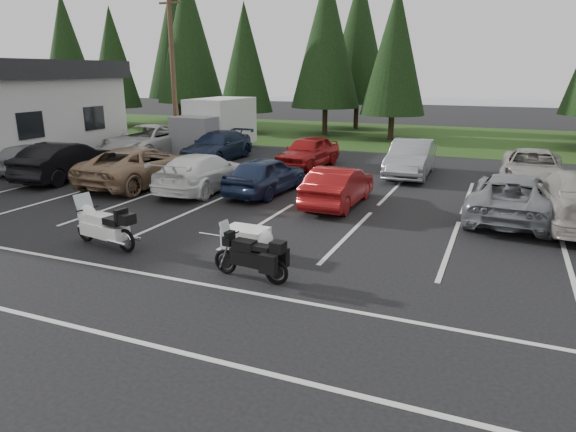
{
  "coord_description": "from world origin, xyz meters",
  "views": [
    {
      "loc": [
        6.9,
        -12.1,
        4.37
      ],
      "look_at": [
        2.01,
        -0.5,
        0.81
      ],
      "focal_mm": 32.0,
      "sensor_mm": 36.0,
      "label": 1
    }
  ],
  "objects_px": {
    "car_near_4": "(266,175)",
    "car_near_5": "(338,186)",
    "car_far_2": "(308,152)",
    "car_far_1": "(217,146)",
    "car_near_1": "(66,161)",
    "car_near_3": "(203,172)",
    "touring_motorcycle": "(104,222)",
    "car_near_6": "(512,196)",
    "cargo_trailer": "(246,241)",
    "car_near_0": "(31,157)",
    "car_far_3": "(411,158)",
    "utility_pole": "(173,65)",
    "car_near_2": "(141,166)",
    "adventure_motorcycle": "(250,252)",
    "box_truck": "(212,126)",
    "car_far_0": "(147,141)",
    "car_far_4": "(532,168)"
  },
  "relations": [
    {
      "from": "box_truck",
      "to": "car_far_4",
      "type": "distance_m",
      "value": 16.22
    },
    {
      "from": "utility_pole",
      "to": "box_truck",
      "type": "distance_m",
      "value": 3.85
    },
    {
      "from": "adventure_motorcycle",
      "to": "car_near_1",
      "type": "bearing_deg",
      "value": 156.45
    },
    {
      "from": "car_near_1",
      "to": "utility_pole",
      "type": "bearing_deg",
      "value": -94.0
    },
    {
      "from": "car_far_1",
      "to": "car_near_2",
      "type": "bearing_deg",
      "value": -88.93
    },
    {
      "from": "box_truck",
      "to": "utility_pole",
      "type": "bearing_deg",
      "value": -165.96
    },
    {
      "from": "car_far_1",
      "to": "car_near_1",
      "type": "bearing_deg",
      "value": -117.4
    },
    {
      "from": "car_near_6",
      "to": "touring_motorcycle",
      "type": "xyz_separation_m",
      "value": [
        -9.61,
        -6.87,
        -0.04
      ]
    },
    {
      "from": "car_near_0",
      "to": "car_near_3",
      "type": "bearing_deg",
      "value": 172.51
    },
    {
      "from": "adventure_motorcycle",
      "to": "car_near_0",
      "type": "bearing_deg",
      "value": 159.01
    },
    {
      "from": "car_near_4",
      "to": "car_far_1",
      "type": "bearing_deg",
      "value": -42.06
    },
    {
      "from": "touring_motorcycle",
      "to": "car_near_6",
      "type": "bearing_deg",
      "value": 45.24
    },
    {
      "from": "car_near_3",
      "to": "car_near_6",
      "type": "height_order",
      "value": "car_near_3"
    },
    {
      "from": "car_near_6",
      "to": "car_far_4",
      "type": "relative_size",
      "value": 1.02
    },
    {
      "from": "car_near_6",
      "to": "car_far_1",
      "type": "relative_size",
      "value": 1.02
    },
    {
      "from": "box_truck",
      "to": "car_far_0",
      "type": "xyz_separation_m",
      "value": [
        -2.24,
        -2.79,
        -0.61
      ]
    },
    {
      "from": "car_near_1",
      "to": "car_far_2",
      "type": "xyz_separation_m",
      "value": [
        8.27,
        6.52,
        -0.05
      ]
    },
    {
      "from": "car_far_4",
      "to": "touring_motorcycle",
      "type": "relative_size",
      "value": 2.06
    },
    {
      "from": "car_near_0",
      "to": "car_near_4",
      "type": "xyz_separation_m",
      "value": [
        11.56,
        0.18,
        0.04
      ]
    },
    {
      "from": "car_near_3",
      "to": "touring_motorcycle",
      "type": "relative_size",
      "value": 2.01
    },
    {
      "from": "utility_pole",
      "to": "car_near_5",
      "type": "bearing_deg",
      "value": -33.75
    },
    {
      "from": "box_truck",
      "to": "car_near_6",
      "type": "bearing_deg",
      "value": -27.59
    },
    {
      "from": "car_near_0",
      "to": "car_near_4",
      "type": "bearing_deg",
      "value": 175.08
    },
    {
      "from": "car_near_2",
      "to": "car_near_6",
      "type": "relative_size",
      "value": 1.09
    },
    {
      "from": "box_truck",
      "to": "car_near_4",
      "type": "height_order",
      "value": "box_truck"
    },
    {
      "from": "cargo_trailer",
      "to": "car_near_5",
      "type": "bearing_deg",
      "value": 85.86
    },
    {
      "from": "car_near_3",
      "to": "car_far_1",
      "type": "height_order",
      "value": "car_far_1"
    },
    {
      "from": "car_near_2",
      "to": "car_far_2",
      "type": "distance_m",
      "value": 7.75
    },
    {
      "from": "car_near_4",
      "to": "car_near_5",
      "type": "bearing_deg",
      "value": 172.75
    },
    {
      "from": "car_near_2",
      "to": "car_near_5",
      "type": "distance_m",
      "value": 8.21
    },
    {
      "from": "car_near_3",
      "to": "car_near_6",
      "type": "relative_size",
      "value": 0.96
    },
    {
      "from": "car_near_6",
      "to": "cargo_trailer",
      "type": "height_order",
      "value": "car_near_6"
    },
    {
      "from": "car_near_6",
      "to": "touring_motorcycle",
      "type": "distance_m",
      "value": 11.81
    },
    {
      "from": "car_far_2",
      "to": "car_far_1",
      "type": "bearing_deg",
      "value": -174.82
    },
    {
      "from": "car_near_1",
      "to": "car_near_4",
      "type": "xyz_separation_m",
      "value": [
        8.74,
        0.9,
        -0.09
      ]
    },
    {
      "from": "car_near_2",
      "to": "adventure_motorcycle",
      "type": "height_order",
      "value": "car_near_2"
    },
    {
      "from": "car_near_1",
      "to": "car_near_3",
      "type": "relative_size",
      "value": 0.98
    },
    {
      "from": "car_near_4",
      "to": "car_near_6",
      "type": "relative_size",
      "value": 0.81
    },
    {
      "from": "utility_pole",
      "to": "car_far_0",
      "type": "bearing_deg",
      "value": -96.03
    },
    {
      "from": "box_truck",
      "to": "car_far_3",
      "type": "relative_size",
      "value": 1.2
    },
    {
      "from": "box_truck",
      "to": "car_near_0",
      "type": "relative_size",
      "value": 1.45
    },
    {
      "from": "car_near_2",
      "to": "cargo_trailer",
      "type": "distance_m",
      "value": 9.47
    },
    {
      "from": "car_near_1",
      "to": "car_far_3",
      "type": "relative_size",
      "value": 1.02
    },
    {
      "from": "car_far_2",
      "to": "car_near_4",
      "type": "bearing_deg",
      "value": -79.35
    },
    {
      "from": "car_near_0",
      "to": "car_near_5",
      "type": "xyz_separation_m",
      "value": [
        14.53,
        -0.44,
        0.0
      ]
    },
    {
      "from": "car_far_1",
      "to": "car_far_0",
      "type": "bearing_deg",
      "value": -171.28
    },
    {
      "from": "car_near_6",
      "to": "car_far_3",
      "type": "xyz_separation_m",
      "value": [
        -4.02,
        5.58,
        0.06
      ]
    },
    {
      "from": "box_truck",
      "to": "car_far_3",
      "type": "bearing_deg",
      "value": -12.11
    },
    {
      "from": "car_near_6",
      "to": "car_far_3",
      "type": "bearing_deg",
      "value": -50.67
    },
    {
      "from": "utility_pole",
      "to": "box_truck",
      "type": "height_order",
      "value": "utility_pole"
    }
  ]
}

